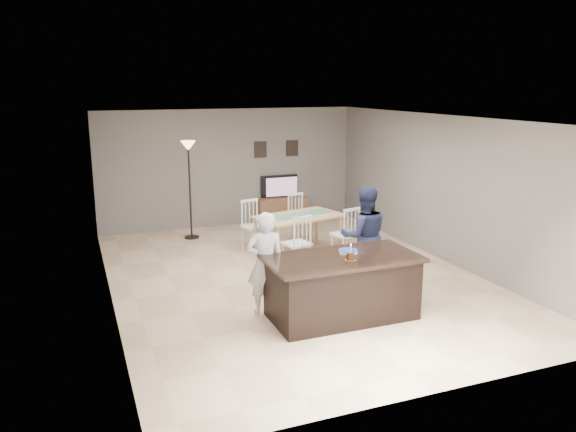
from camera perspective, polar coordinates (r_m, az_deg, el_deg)
name	(u,v)px	position (r m, az deg, el deg)	size (l,w,h in m)	color
floor	(294,277)	(9.71, 0.62, -6.25)	(8.00, 8.00, 0.00)	tan
room_shell	(294,181)	(9.28, 0.65, 3.55)	(8.00, 8.00, 8.00)	slate
kitchen_island	(342,287)	(8.01, 5.49, -7.17)	(2.15, 1.10, 0.90)	black
tv_console	(282,210)	(13.42, -0.65, 0.60)	(1.20, 0.40, 0.60)	brown
television	(281,186)	(13.38, -0.76, 3.02)	(0.91, 0.12, 0.53)	black
tv_screen_glow	(282,187)	(13.30, -0.64, 2.99)	(0.78, 0.78, 0.00)	#F35C1B
picture_frames	(276,149)	(13.36, -1.18, 6.84)	(1.10, 0.02, 0.38)	black
doorway	(122,268)	(6.51, -16.51, -5.06)	(0.00, 2.10, 2.65)	black
woman	(265,263)	(8.04, -2.32, -4.80)	(0.55, 0.36, 1.50)	silver
man	(364,236)	(9.25, 7.75, -2.03)	(0.80, 0.62, 1.65)	#1B213C
birthday_cake	(350,256)	(7.71, 6.37, -4.08)	(0.15, 0.15, 0.23)	gold
plate_stack	(348,251)	(8.05, 6.13, -3.58)	(0.28, 0.28, 0.04)	white
dining_table	(299,222)	(10.87, 1.08, -0.60)	(1.94, 2.16, 1.00)	tan
floor_lamp	(189,163)	(12.00, -10.04, 5.29)	(0.31, 0.31, 2.09)	black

